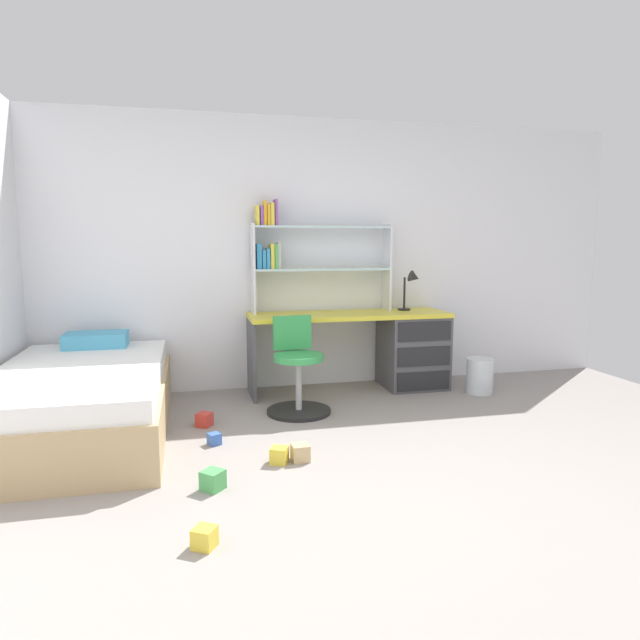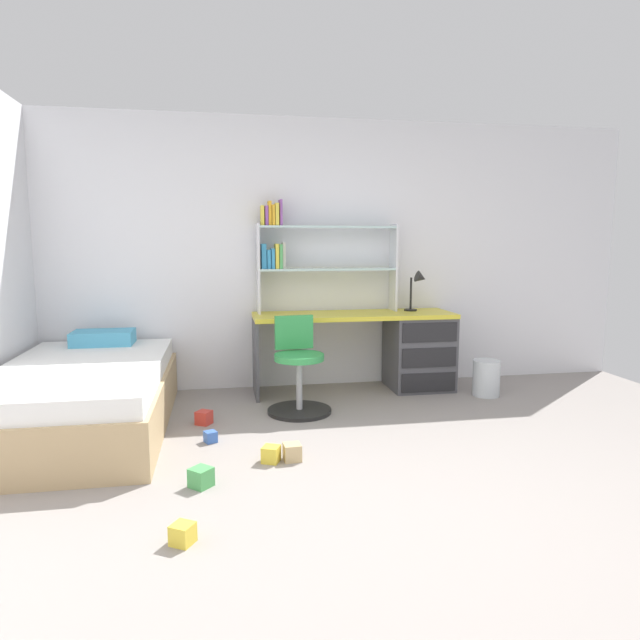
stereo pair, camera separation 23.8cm
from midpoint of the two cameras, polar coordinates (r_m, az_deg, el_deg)
ground_plane at (r=3.03m, az=12.65°, el=-19.36°), size 6.14×6.45×0.02m
room_shell at (r=3.83m, az=-14.01°, el=6.02°), size 6.14×6.45×2.52m
desk at (r=5.31m, az=9.77°, el=-2.71°), size 1.84×0.55×0.73m
bookshelf_hutch at (r=5.14m, az=0.03°, el=7.26°), size 1.30×0.22×1.02m
desk_lamp at (r=5.33m, az=11.33°, el=3.61°), size 0.20×0.17×0.38m
swivel_chair at (r=4.53m, az=-0.72°, el=-5.69°), size 0.52×0.52×0.77m
bed_platform at (r=4.40m, az=-21.60°, el=-7.36°), size 1.16×2.06×0.62m
waste_bin at (r=5.29m, az=17.93°, el=-5.68°), size 0.24×0.24×0.32m
toy_block_green_0 at (r=3.31m, az=-10.01°, el=-15.62°), size 0.16×0.16×0.11m
toy_block_red_1 at (r=4.36m, az=-10.26°, el=-9.83°), size 0.14×0.14×0.10m
toy_block_blue_2 at (r=3.98m, az=-9.45°, el=-11.73°), size 0.10×0.10×0.08m
toy_block_yellow_3 at (r=2.77m, az=-11.35°, el=-20.72°), size 0.13×0.13×0.10m
toy_block_natural_4 at (r=3.62m, az=-0.93°, el=-13.41°), size 0.11×0.11×0.11m
toy_block_yellow_5 at (r=3.60m, az=-3.10°, el=-13.58°), size 0.13×0.13×0.10m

